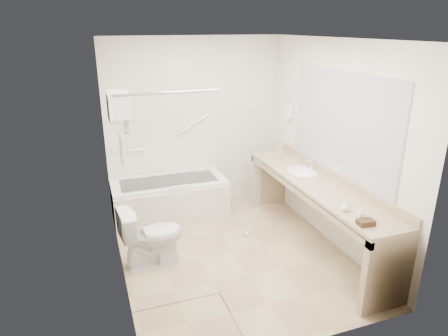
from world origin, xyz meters
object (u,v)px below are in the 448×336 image
object	(u,v)px
vanity_counter	(315,198)
water_bottle_left	(294,165)
amenity_basket	(366,222)
toilet	(152,236)
bathtub	(170,198)

from	to	relation	value
vanity_counter	water_bottle_left	distance (m)	0.51
amenity_basket	toilet	bearing A→B (deg)	143.50
vanity_counter	amenity_basket	world-z (taller)	vanity_counter
vanity_counter	amenity_basket	xyz separation A→B (m)	(-0.15, -1.10, 0.24)
bathtub	amenity_basket	xyz separation A→B (m)	(1.37, -2.49, 0.60)
bathtub	toilet	world-z (taller)	toilet
toilet	amenity_basket	bearing A→B (deg)	-132.99
bathtub	vanity_counter	size ratio (longest dim) A/B	0.59
vanity_counter	toilet	xyz separation A→B (m)	(-1.97, 0.25, -0.29)
toilet	water_bottle_left	xyz separation A→B (m)	(1.89, 0.16, 0.59)
bathtub	toilet	bearing A→B (deg)	-111.55
bathtub	water_bottle_left	xyz separation A→B (m)	(1.44, -0.98, 0.67)
water_bottle_left	toilet	bearing A→B (deg)	-175.28
vanity_counter	toilet	size ratio (longest dim) A/B	3.73
amenity_basket	water_bottle_left	size ratio (longest dim) A/B	0.75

